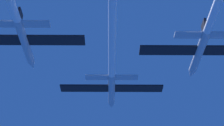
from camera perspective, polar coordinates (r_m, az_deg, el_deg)
jet_lead at (r=62.49m, az=-0.00°, el=1.22°), size 18.84×49.51×3.12m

